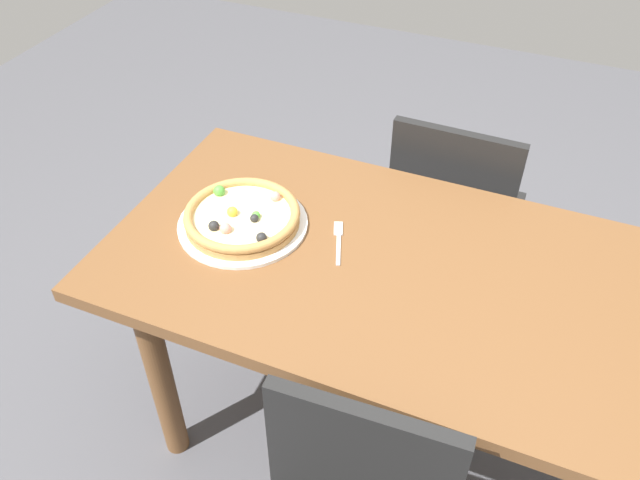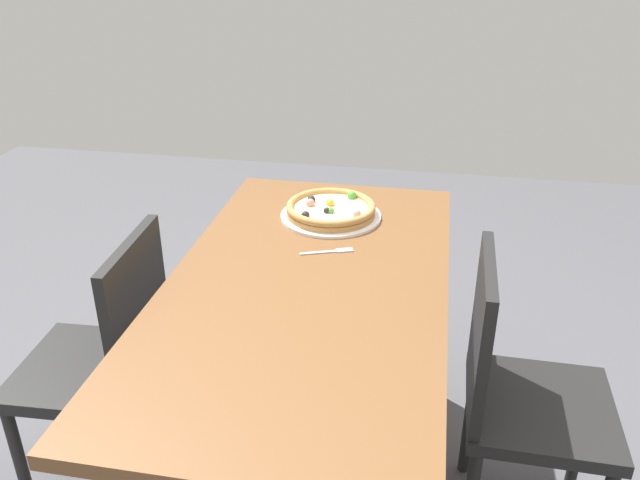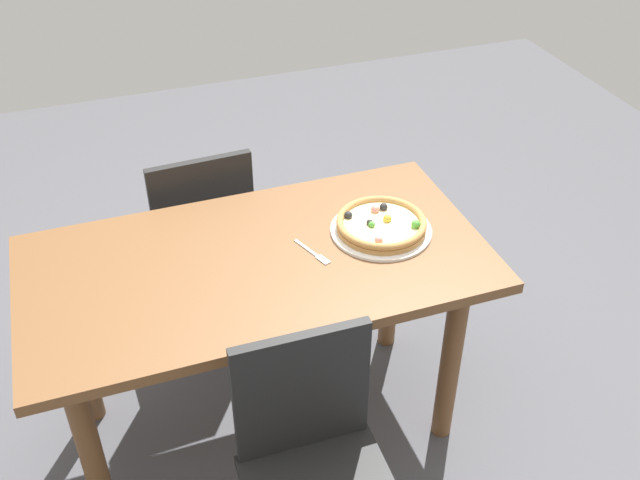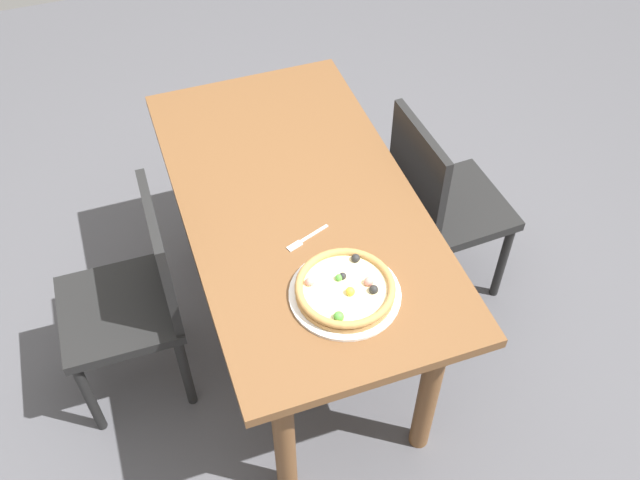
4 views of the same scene
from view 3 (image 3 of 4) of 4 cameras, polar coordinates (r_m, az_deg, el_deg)
ground_plane at (r=2.84m, az=-4.14°, el=-13.77°), size 6.00×6.00×0.00m
dining_table at (r=2.38m, az=-4.80°, el=-3.71°), size 1.45×0.76×0.77m
chair_near at (r=2.94m, az=-9.21°, el=0.50°), size 0.42×0.42×0.87m
chair_far at (r=2.11m, az=-0.32°, el=-17.22°), size 0.41×0.41×0.87m
plate at (r=2.43m, az=4.71°, el=0.74°), size 0.33×0.33×0.01m
pizza at (r=2.41m, az=4.75°, el=1.24°), size 0.29×0.29×0.05m
fork at (r=2.32m, az=-0.45°, el=-1.04°), size 0.07×0.16×0.00m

